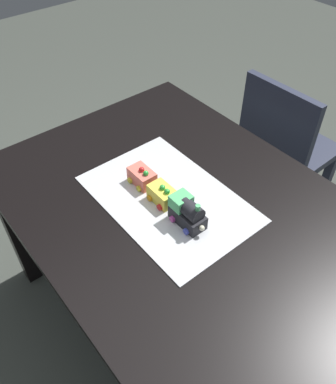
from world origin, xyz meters
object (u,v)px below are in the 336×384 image
Objects in this scene: dining_table at (183,226)px; chair at (283,148)px; cake_car_gondola_coral at (142,177)px; cake_car_tanker_lemon at (163,195)px; cake_locomotive at (187,212)px.

dining_table is 1.63× the size of chair.
dining_table is at bearing -167.00° from cake_car_gondola_coral.
chair is (0.18, -0.83, -0.16)m from dining_table.
cake_car_tanker_lemon is at bearing 96.43° from chair.
cake_car_tanker_lemon is at bearing 180.00° from cake_car_gondola_coral.
cake_locomotive is 1.40× the size of cake_car_tanker_lemon.
chair reaches higher than cake_car_tanker_lemon.
cake_locomotive is at bearing 104.51° from chair.
dining_table is at bearing 101.12° from chair.
chair reaches higher than dining_table.
cake_locomotive is 0.13m from cake_car_tanker_lemon.
dining_table is 10.00× the size of cake_locomotive.
cake_car_gondola_coral is (0.01, 0.87, 0.30)m from chair.
cake_car_gondola_coral is at bearing 0.00° from cake_locomotive.
cake_car_gondola_coral is at bearing 13.00° from dining_table.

